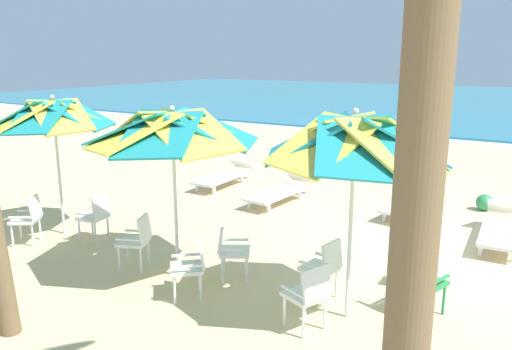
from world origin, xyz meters
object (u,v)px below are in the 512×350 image
sun_lounger_3 (224,175)px  cooler_box (418,275)px  plastic_chair_3 (137,239)px  plastic_chair_7 (96,214)px  sun_lounger_0 (501,228)px  beach_umbrella_0 (354,141)px  plastic_chair_5 (230,248)px  plastic_chair_0 (324,266)px  beach_ball (484,202)px  plastic_chair_6 (29,217)px  sun_lounger_2 (280,190)px  beach_umbrella_1 (173,130)px  plastic_chair_1 (423,280)px  plastic_chair_4 (192,264)px  plastic_chair_2 (309,293)px  beach_umbrella_2 (54,115)px  sun_lounger_1 (415,201)px

sun_lounger_3 → cooler_box: bearing=-31.0°
plastic_chair_3 → plastic_chair_7: 1.60m
sun_lounger_0 → plastic_chair_7: bearing=-150.0°
beach_umbrella_0 → plastic_chair_5: bearing=174.7°
plastic_chair_0 → beach_ball: 5.77m
sun_lounger_3 → plastic_chair_6: bearing=-97.2°
plastic_chair_3 → beach_ball: (4.27, 6.13, -0.32)m
sun_lounger_2 → cooler_box: bearing=-37.0°
sun_lounger_3 → beach_ball: (6.04, 1.13, -0.10)m
plastic_chair_0 → beach_umbrella_1: 2.85m
plastic_chair_0 → plastic_chair_1: bearing=10.8°
plastic_chair_0 → plastic_chair_4: 1.81m
plastic_chair_7 → beach_umbrella_0: bearing=-3.3°
sun_lounger_3 → plastic_chair_2: bearing=-47.5°
plastic_chair_1 → beach_umbrella_2: 6.77m
plastic_chair_0 → plastic_chair_3: bearing=-169.7°
plastic_chair_0 → plastic_chair_3: size_ratio=1.00×
beach_umbrella_0 → plastic_chair_7: (-4.89, 0.28, -1.80)m
beach_umbrella_2 → sun_lounger_3: 4.96m
cooler_box → plastic_chair_4: bearing=-144.0°
plastic_chair_1 → plastic_chair_5: size_ratio=1.00×
plastic_chair_3 → plastic_chair_5: same height
plastic_chair_1 → plastic_chair_2: 1.54m
sun_lounger_3 → beach_ball: 6.15m
plastic_chair_1 → plastic_chair_6: same height
plastic_chair_3 → sun_lounger_3: plastic_chair_3 is taller
plastic_chair_6 → plastic_chair_3: bearing=4.2°
sun_lounger_3 → cooler_box: 6.69m
beach_umbrella_2 → sun_lounger_0: bearing=27.4°
plastic_chair_1 → plastic_chair_6: 6.69m
plastic_chair_0 → plastic_chair_5: same height
plastic_chair_3 → sun_lounger_2: size_ratio=0.40×
plastic_chair_0 → plastic_chair_3: (-2.92, -0.53, 0.00)m
plastic_chair_6 → beach_ball: 9.21m
beach_ball → plastic_chair_1: bearing=-90.8°
plastic_chair_2 → plastic_chair_4: 1.75m
sun_lounger_1 → sun_lounger_2: bearing=-167.0°
plastic_chair_1 → cooler_box: 0.87m
beach_umbrella_1 → beach_umbrella_2: (-3.06, 0.37, -0.02)m
plastic_chair_1 → beach_ball: 5.37m
plastic_chair_1 → sun_lounger_1: (-1.15, 4.31, -0.22)m
plastic_chair_7 → cooler_box: plastic_chair_7 is taller
sun_lounger_2 → cooler_box: 4.75m
plastic_chair_0 → plastic_chair_1: (1.27, 0.24, 0.00)m
sun_lounger_3 → cooler_box: size_ratio=4.30×
plastic_chair_5 → sun_lounger_0: plastic_chair_5 is taller
plastic_chair_4 → plastic_chair_2: bearing=1.2°
plastic_chair_0 → cooler_box: size_ratio=1.73×
plastic_chair_4 → plastic_chair_7: 2.98m
plastic_chair_7 → sun_lounger_3: bearing=93.4°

